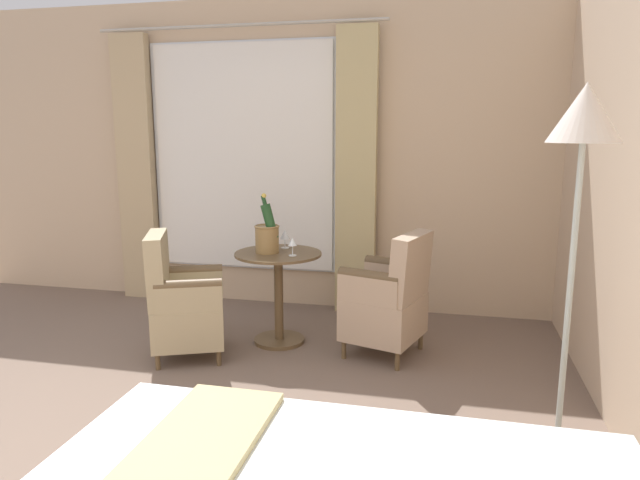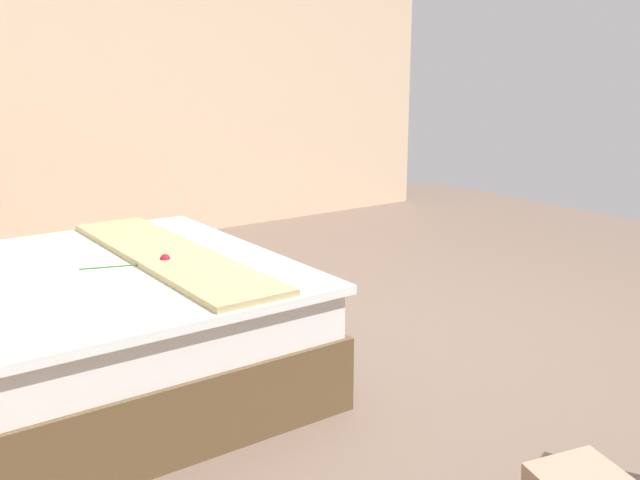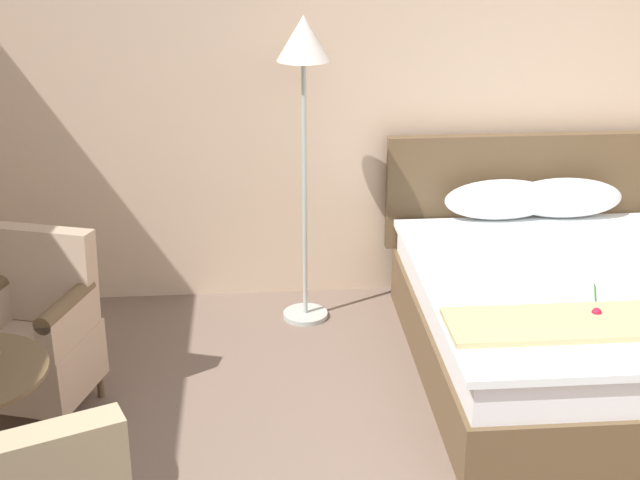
# 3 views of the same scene
# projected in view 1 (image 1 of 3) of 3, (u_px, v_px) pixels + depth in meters

# --- Properties ---
(wall_window_side) EXTENTS (0.27, 5.81, 2.84)m
(wall_window_side) POSITION_uv_depth(u_px,v_px,m) (246.00, 157.00, 5.45)
(wall_window_side) COLOR #CDB292
(wall_window_side) RESTS_ON ground
(floor_lamp_brass) EXTENTS (0.31, 0.31, 1.87)m
(floor_lamp_brass) POSITION_uv_depth(u_px,v_px,m) (581.00, 157.00, 2.44)
(floor_lamp_brass) COLOR #AEB8B2
(floor_lamp_brass) RESTS_ON ground
(side_table_round) EXTENTS (0.68, 0.68, 0.73)m
(side_table_round) POSITION_uv_depth(u_px,v_px,m) (279.00, 287.00, 4.47)
(side_table_round) COLOR brown
(side_table_round) RESTS_ON ground
(champagne_bucket) EXTENTS (0.20, 0.20, 0.46)m
(champagne_bucket) POSITION_uv_depth(u_px,v_px,m) (267.00, 234.00, 4.40)
(champagne_bucket) COLOR olive
(champagne_bucket) RESTS_ON side_table_round
(wine_glass_near_bucket) EXTENTS (0.07, 0.07, 0.14)m
(wine_glass_near_bucket) POSITION_uv_depth(u_px,v_px,m) (292.00, 243.00, 4.29)
(wine_glass_near_bucket) COLOR white
(wine_glass_near_bucket) RESTS_ON side_table_round
(wine_glass_near_edge) EXTENTS (0.08, 0.08, 0.15)m
(wine_glass_near_edge) POSITION_uv_depth(u_px,v_px,m) (285.00, 235.00, 4.57)
(wine_glass_near_edge) COLOR white
(wine_glass_near_edge) RESTS_ON side_table_round
(armchair_by_window) EXTENTS (0.67, 0.67, 0.94)m
(armchair_by_window) POSITION_uv_depth(u_px,v_px,m) (389.00, 300.00, 4.22)
(armchair_by_window) COLOR brown
(armchair_by_window) RESTS_ON ground
(armchair_facing_bed) EXTENTS (0.69, 0.68, 0.94)m
(armchair_facing_bed) POSITION_uv_depth(u_px,v_px,m) (182.00, 304.00, 4.20)
(armchair_facing_bed) COLOR brown
(armchair_facing_bed) RESTS_ON ground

